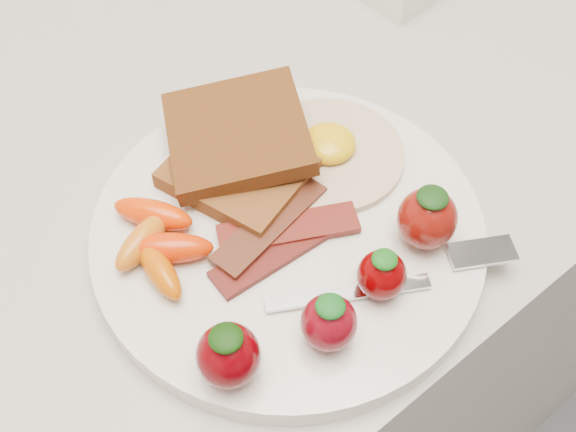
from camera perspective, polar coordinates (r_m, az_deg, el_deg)
counter at (r=0.96m, az=-6.33°, el=-11.25°), size 2.00×0.60×0.90m
plate at (r=0.50m, az=0.00°, el=-1.30°), size 0.27×0.27×0.02m
toast_lower at (r=0.52m, az=-3.49°, el=3.95°), size 0.12×0.12×0.01m
toast_upper at (r=0.52m, az=-4.03°, el=6.55°), size 0.13×0.13×0.02m
fried_egg at (r=0.53m, az=3.26°, el=5.15°), size 0.13×0.13×0.02m
bacon_strips at (r=0.48m, az=-0.76°, el=-1.44°), size 0.11×0.06×0.01m
baby_carrots at (r=0.48m, az=-10.37°, el=-2.00°), size 0.07×0.10×0.02m
strawberries at (r=0.44m, az=4.54°, el=-5.55°), size 0.20×0.06×0.05m
fork at (r=0.47m, az=9.64°, el=-4.55°), size 0.16×0.08×0.00m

